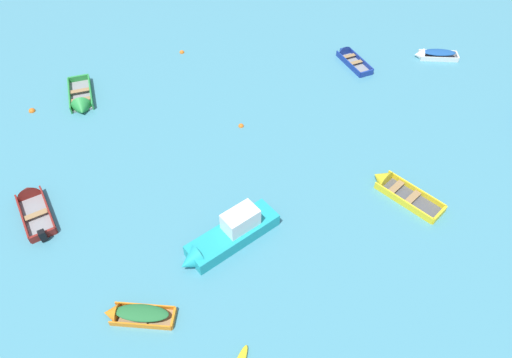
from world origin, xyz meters
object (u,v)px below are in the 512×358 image
object	(u,v)px
rowboat_deep_blue_outer_right	(348,56)
mooring_buoy_outer_edge	(241,126)
rowboat_yellow_far_right	(392,186)
rowboat_maroon_back_row_left	(32,202)
mooring_buoy_midfield	(32,111)
mooring_buoy_near_foreground	(182,53)
motor_launch_turquoise_cluster_outer	(227,236)
rowboat_orange_cluster_inner	(132,314)
rowboat_white_midfield_left	(432,54)
rowboat_green_back_row_center	(81,102)

from	to	relation	value
rowboat_deep_blue_outer_right	mooring_buoy_outer_edge	bearing A→B (deg)	-143.14
rowboat_yellow_far_right	rowboat_maroon_back_row_left	xyz separation A→B (m)	(-21.63, 1.82, 0.01)
mooring_buoy_midfield	mooring_buoy_near_foreground	bearing A→B (deg)	30.03
motor_launch_turquoise_cluster_outer	mooring_buoy_midfield	xyz separation A→B (m)	(-12.96, 13.70, -0.63)
rowboat_orange_cluster_inner	rowboat_deep_blue_outer_right	bearing A→B (deg)	51.09
mooring_buoy_midfield	mooring_buoy_outer_edge	distance (m)	15.41
rowboat_white_midfield_left	rowboat_orange_cluster_inner	bearing A→B (deg)	-139.98
motor_launch_turquoise_cluster_outer	rowboat_deep_blue_outer_right	xyz separation A→B (m)	(11.83, 17.22, -0.42)
motor_launch_turquoise_cluster_outer	mooring_buoy_near_foreground	distance (m)	20.22
motor_launch_turquoise_cluster_outer	mooring_buoy_near_foreground	bearing A→B (deg)	95.24
rowboat_white_midfield_left	motor_launch_turquoise_cluster_outer	xyz separation A→B (m)	(-18.79, -16.32, 0.31)
rowboat_green_back_row_center	motor_launch_turquoise_cluster_outer	bearing A→B (deg)	-55.91
rowboat_green_back_row_center	rowboat_white_midfield_left	distance (m)	28.31
rowboat_orange_cluster_inner	mooring_buoy_near_foreground	bearing A→B (deg)	82.32
rowboat_white_midfield_left	rowboat_deep_blue_outer_right	distance (m)	7.02
rowboat_yellow_far_right	rowboat_green_back_row_center	world-z (taller)	rowboat_green_back_row_center
motor_launch_turquoise_cluster_outer	rowboat_deep_blue_outer_right	distance (m)	20.90
rowboat_yellow_far_right	mooring_buoy_near_foreground	world-z (taller)	rowboat_yellow_far_right
rowboat_white_midfield_left	mooring_buoy_midfield	world-z (taller)	rowboat_white_midfield_left
rowboat_orange_cluster_inner	rowboat_green_back_row_center	size ratio (longest dim) A/B	0.76
mooring_buoy_midfield	rowboat_green_back_row_center	bearing A→B (deg)	3.34
rowboat_green_back_row_center	rowboat_maroon_back_row_left	bearing A→B (deg)	-100.75
rowboat_deep_blue_outer_right	mooring_buoy_midfield	xyz separation A→B (m)	(-24.79, -3.52, -0.21)
rowboat_orange_cluster_inner	mooring_buoy_outer_edge	distance (m)	15.24
rowboat_maroon_back_row_left	mooring_buoy_outer_edge	bearing A→B (deg)	22.28
rowboat_white_midfield_left	rowboat_green_back_row_center	bearing A→B (deg)	-175.12
mooring_buoy_midfield	mooring_buoy_near_foreground	xyz separation A→B (m)	(11.11, 6.42, 0.00)
rowboat_green_back_row_center	motor_launch_turquoise_cluster_outer	distance (m)	16.80
rowboat_deep_blue_outer_right	mooring_buoy_outer_edge	world-z (taller)	rowboat_deep_blue_outer_right
motor_launch_turquoise_cluster_outer	mooring_buoy_near_foreground	xyz separation A→B (m)	(-1.85, 20.13, -0.63)
mooring_buoy_near_foreground	rowboat_maroon_back_row_left	bearing A→B (deg)	-120.82
rowboat_orange_cluster_inner	rowboat_white_midfield_left	xyz separation A→B (m)	(23.85, 20.03, 0.02)
rowboat_yellow_far_right	rowboat_green_back_row_center	distance (m)	22.83
rowboat_yellow_far_right	mooring_buoy_midfield	bearing A→B (deg)	154.59
rowboat_yellow_far_right	rowboat_deep_blue_outer_right	bearing A→B (deg)	84.47
rowboat_green_back_row_center	rowboat_deep_blue_outer_right	xyz separation A→B (m)	(21.25, 3.31, -0.05)
motor_launch_turquoise_cluster_outer	rowboat_white_midfield_left	bearing A→B (deg)	40.97
rowboat_green_back_row_center	rowboat_yellow_far_right	bearing A→B (deg)	-29.69
motor_launch_turquoise_cluster_outer	mooring_buoy_outer_edge	bearing A→B (deg)	78.77
rowboat_maroon_back_row_left	mooring_buoy_outer_edge	size ratio (longest dim) A/B	11.62
rowboat_orange_cluster_inner	rowboat_green_back_row_center	world-z (taller)	rowboat_green_back_row_center
rowboat_yellow_far_right	mooring_buoy_outer_edge	bearing A→B (deg)	139.57
rowboat_yellow_far_right	rowboat_deep_blue_outer_right	world-z (taller)	rowboat_yellow_far_right
rowboat_orange_cluster_inner	motor_launch_turquoise_cluster_outer	distance (m)	6.28
rowboat_orange_cluster_inner	rowboat_green_back_row_center	bearing A→B (deg)	103.88
rowboat_green_back_row_center	mooring_buoy_outer_edge	world-z (taller)	rowboat_green_back_row_center
rowboat_yellow_far_right	motor_launch_turquoise_cluster_outer	size ratio (longest dim) A/B	0.76
rowboat_orange_cluster_inner	rowboat_maroon_back_row_left	bearing A→B (deg)	127.14
rowboat_green_back_row_center	rowboat_white_midfield_left	bearing A→B (deg)	4.88
rowboat_yellow_far_right	motor_launch_turquoise_cluster_outer	distance (m)	10.74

